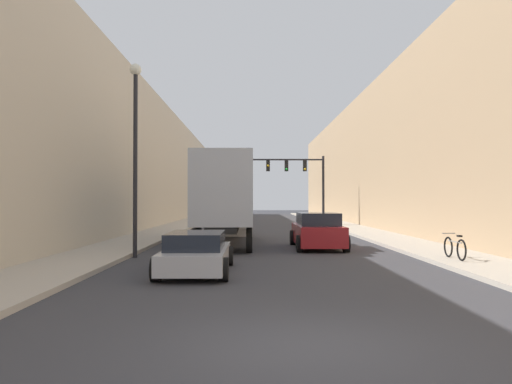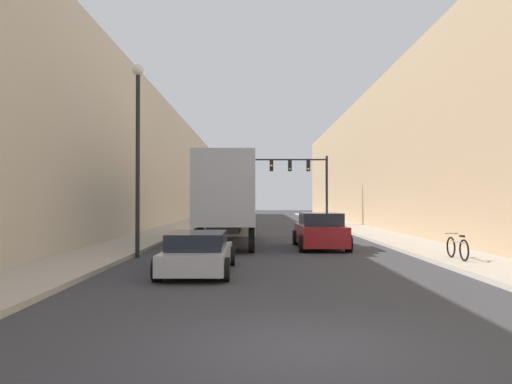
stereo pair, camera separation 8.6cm
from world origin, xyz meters
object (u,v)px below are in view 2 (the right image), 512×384
at_px(sedan_car, 196,253).
at_px(traffic_signal_gantry, 304,176).
at_px(parked_bicycle, 455,248).
at_px(street_lamp, 135,134).
at_px(semi_truck, 229,197).
at_px(suv_car, 318,231).

relative_size(sedan_car, traffic_signal_gantry, 0.74).
bearing_deg(sedan_car, traffic_signal_gantry, 77.45).
bearing_deg(parked_bicycle, street_lamp, 170.88).
relative_size(semi_truck, parked_bicycle, 7.10).
xyz_separation_m(traffic_signal_gantry, street_lamp, (-8.58, -22.30, 0.48)).
xyz_separation_m(semi_truck, traffic_signal_gantry, (5.42, 15.42, 1.83)).
bearing_deg(suv_car, traffic_signal_gantry, 86.16).
bearing_deg(parked_bicycle, suv_car, 126.43).
bearing_deg(parked_bicycle, sedan_car, -166.13).
bearing_deg(semi_truck, parked_bicycle, -46.93).
bearing_deg(sedan_car, parked_bicycle, 13.87).
bearing_deg(traffic_signal_gantry, semi_truck, -109.35).
relative_size(suv_car, street_lamp, 0.65).
xyz_separation_m(semi_truck, sedan_car, (-0.42, -10.81, -1.74)).
bearing_deg(sedan_car, semi_truck, 87.76).
height_order(semi_truck, parked_bicycle, semi_truck).
xyz_separation_m(semi_truck, suv_car, (4.16, -3.32, -1.56)).
bearing_deg(parked_bicycle, semi_truck, 133.07).
distance_m(traffic_signal_gantry, street_lamp, 23.90).
height_order(sedan_car, street_lamp, street_lamp).
bearing_deg(parked_bicycle, traffic_signal_gantry, 96.41).
distance_m(sedan_car, street_lamp, 6.27).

